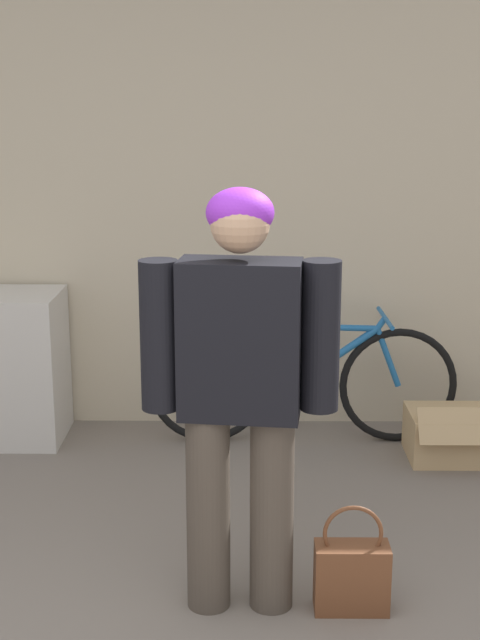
% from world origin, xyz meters
% --- Properties ---
extents(wall_back, '(8.00, 0.07, 2.60)m').
position_xyz_m(wall_back, '(0.00, 3.00, 1.30)').
color(wall_back, beige).
rests_on(wall_back, ground_plane).
extents(person, '(0.71, 0.25, 1.59)m').
position_xyz_m(person, '(0.29, 0.97, 0.90)').
color(person, '#4C4238').
rests_on(person, ground_plane).
extents(bicycle, '(1.72, 0.46, 0.73)m').
position_xyz_m(bicycle, '(0.62, 2.65, 0.35)').
color(bicycle, black).
rests_on(bicycle, ground_plane).
extents(handbag, '(0.28, 0.13, 0.43)m').
position_xyz_m(handbag, '(0.71, 0.94, 0.15)').
color(handbag, brown).
rests_on(handbag, ground_plane).
extents(cardboard_box, '(0.53, 0.44, 0.33)m').
position_xyz_m(cardboard_box, '(1.44, 2.42, 0.13)').
color(cardboard_box, tan).
rests_on(cardboard_box, ground_plane).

